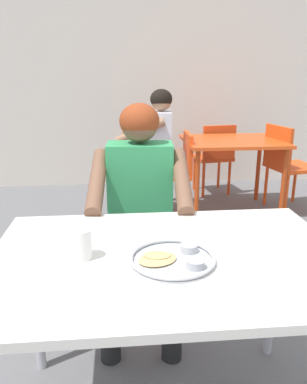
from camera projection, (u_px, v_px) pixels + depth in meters
back_wall at (135, 41)px, 4.43m from camera, size 12.00×0.12×3.40m
table_foreground at (168, 273)px, 1.34m from camera, size 1.24×0.83×0.75m
thali_tray at (173, 258)px, 1.27m from camera, size 0.29×0.29×0.03m
drinking_cup at (81, 243)px, 1.28m from camera, size 0.07×0.07×0.11m
chair_foreground at (140, 221)px, 2.24m from camera, size 0.44×0.42×0.89m
diner_foreground at (140, 200)px, 1.97m from camera, size 0.51×0.57×1.21m
table_background_red at (232, 149)px, 3.72m from camera, size 0.93×0.78×0.73m
chair_red_left at (175, 168)px, 3.69m from camera, size 0.45×0.45×0.81m
chair_red_right at (287, 161)px, 3.81m from camera, size 0.51×0.51×0.86m
chair_red_far at (215, 154)px, 4.31m from camera, size 0.44×0.44×0.81m
patron_background at (151, 142)px, 3.63m from camera, size 0.59×0.54×1.21m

